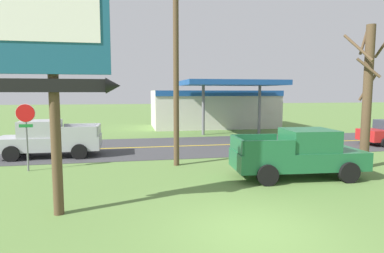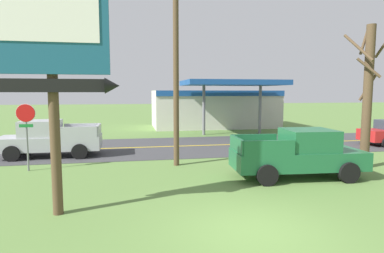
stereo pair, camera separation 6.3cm
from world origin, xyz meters
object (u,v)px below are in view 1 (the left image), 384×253
object	(u,v)px
stop_sign	(26,125)
gas_station	(214,107)
bare_tree	(368,92)
pickup_silver_on_road	(49,139)
utility_pole	(176,57)
pickup_green_parked_on_lawn	(299,154)
motel_sign	(53,50)

from	to	relation	value
stop_sign	gas_station	world-z (taller)	gas_station
bare_tree	gas_station	world-z (taller)	bare_tree
bare_tree	pickup_silver_on_road	world-z (taller)	bare_tree
bare_tree	pickup_silver_on_road	size ratio (longest dim) A/B	1.25
utility_pole	bare_tree	size ratio (longest dim) A/B	1.46
pickup_green_parked_on_lawn	motel_sign	bearing A→B (deg)	-163.60
stop_sign	gas_station	bearing A→B (deg)	51.81
bare_tree	motel_sign	bearing A→B (deg)	-164.07
utility_pole	pickup_silver_on_road	xyz separation A→B (m)	(-6.39, 3.30, -4.07)
utility_pole	pickup_silver_on_road	world-z (taller)	utility_pole
bare_tree	gas_station	xyz separation A→B (m)	(-2.26, 18.31, -1.50)
bare_tree	pickup_green_parked_on_lawn	distance (m)	4.68
gas_station	pickup_silver_on_road	size ratio (longest dim) A/B	2.31
pickup_silver_on_road	gas_station	bearing A→B (deg)	45.90
stop_sign	pickup_green_parked_on_lawn	world-z (taller)	stop_sign
utility_pole	pickup_green_parked_on_lawn	world-z (taller)	utility_pole
gas_station	utility_pole	bearing A→B (deg)	-110.68
bare_tree	stop_sign	bearing A→B (deg)	171.59
motel_sign	bare_tree	distance (m)	13.04
pickup_green_parked_on_lawn	stop_sign	bearing A→B (deg)	163.81
stop_sign	pickup_green_parked_on_lawn	bearing A→B (deg)	-16.19
motel_sign	utility_pole	bearing A→B (deg)	54.08
gas_station	pickup_silver_on_road	bearing A→B (deg)	-134.10
utility_pole	pickup_green_parked_on_lawn	bearing A→B (deg)	-34.43
stop_sign	utility_pole	xyz separation A→B (m)	(6.55, -0.10, 3.01)
motel_sign	gas_station	world-z (taller)	motel_sign
bare_tree	gas_station	bearing A→B (deg)	97.05
motel_sign	gas_station	distance (m)	24.29
gas_station	pickup_green_parked_on_lawn	size ratio (longest dim) A/B	2.26
motel_sign	stop_sign	bearing A→B (deg)	112.96
utility_pole	gas_station	distance (m)	17.60
bare_tree	pickup_silver_on_road	bearing A→B (deg)	159.91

